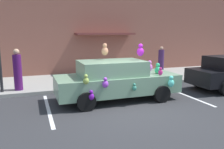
{
  "coord_description": "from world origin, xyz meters",
  "views": [
    {
      "loc": [
        -3.13,
        -6.73,
        2.54
      ],
      "look_at": [
        -0.01,
        1.87,
        0.9
      ],
      "focal_mm": 36.36,
      "sensor_mm": 36.0,
      "label": 1
    }
  ],
  "objects_px": {
    "pedestrian_near_shopfront": "(18,71)",
    "pedestrian_walking_past": "(161,60)",
    "teddy_bear_on_sidewalk": "(143,76)",
    "plush_covered_car": "(116,80)"
  },
  "relations": [
    {
      "from": "teddy_bear_on_sidewalk",
      "to": "pedestrian_walking_past",
      "type": "xyz_separation_m",
      "value": [
        2.28,
        2.01,
        0.49
      ]
    },
    {
      "from": "teddy_bear_on_sidewalk",
      "to": "pedestrian_near_shopfront",
      "type": "height_order",
      "value": "pedestrian_near_shopfront"
    },
    {
      "from": "teddy_bear_on_sidewalk",
      "to": "pedestrian_walking_past",
      "type": "bearing_deg",
      "value": 41.35
    },
    {
      "from": "pedestrian_near_shopfront",
      "to": "pedestrian_walking_past",
      "type": "relative_size",
      "value": 1.09
    },
    {
      "from": "plush_covered_car",
      "to": "pedestrian_near_shopfront",
      "type": "bearing_deg",
      "value": 146.84
    },
    {
      "from": "teddy_bear_on_sidewalk",
      "to": "pedestrian_near_shopfront",
      "type": "xyz_separation_m",
      "value": [
        -5.99,
        0.09,
        0.57
      ]
    },
    {
      "from": "teddy_bear_on_sidewalk",
      "to": "pedestrian_near_shopfront",
      "type": "relative_size",
      "value": 0.32
    },
    {
      "from": "pedestrian_near_shopfront",
      "to": "pedestrian_walking_past",
      "type": "bearing_deg",
      "value": 13.04
    },
    {
      "from": "pedestrian_near_shopfront",
      "to": "pedestrian_walking_past",
      "type": "xyz_separation_m",
      "value": [
        8.27,
        1.92,
        -0.09
      ]
    },
    {
      "from": "pedestrian_walking_past",
      "to": "plush_covered_car",
      "type": "bearing_deg",
      "value": -137.53
    }
  ]
}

